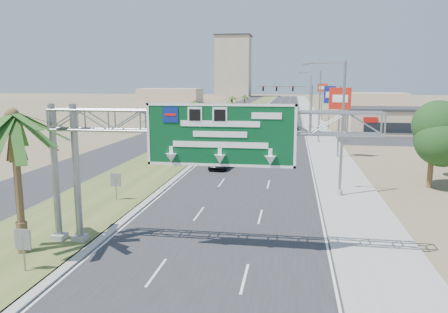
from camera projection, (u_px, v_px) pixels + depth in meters
name	position (u px, v px, depth m)	size (l,w,h in m)	color
road	(279.00, 113.00, 119.64)	(12.00, 300.00, 0.02)	#28282B
sidewalk_right	(311.00, 114.00, 118.32)	(4.00, 300.00, 0.10)	#9E9B93
median_grass	(243.00, 113.00, 121.18)	(7.00, 300.00, 0.12)	#495C28
opposing_road	(218.00, 113.00, 122.28)	(8.00, 300.00, 0.02)	#28282B
sign_gantry	(190.00, 132.00, 21.37)	(16.75, 1.24, 7.50)	gray
palm_near	(13.00, 115.00, 20.61)	(5.70, 5.70, 8.35)	brown
palm_row_b	(160.00, 118.00, 44.36)	(3.99, 3.99, 5.95)	brown
palm_row_c	(195.00, 103.00, 59.81)	(3.99, 3.99, 6.75)	brown
palm_row_d	(217.00, 105.00, 77.54)	(3.99, 3.99, 5.45)	brown
palm_row_e	(232.00, 98.00, 95.92)	(3.99, 3.99, 6.15)	brown
palm_row_f	(245.00, 96.00, 120.32)	(3.99, 3.99, 5.75)	brown
streetlight_near	(339.00, 134.00, 32.06)	(3.27, 0.44, 10.00)	gray
streetlight_mid	(318.00, 109.00, 61.26)	(3.27, 0.44, 10.00)	gray
streetlight_far	(309.00, 100.00, 96.31)	(3.27, 0.44, 10.00)	gray
signal_mast	(301.00, 102.00, 81.01)	(10.28, 0.71, 8.00)	gray
store_building	(402.00, 121.00, 73.07)	(18.00, 10.00, 4.00)	#CEB08B
oak_near	(433.00, 132.00, 34.79)	(4.50, 4.50, 6.80)	brown
median_signback_a	(23.00, 243.00, 19.37)	(0.75, 0.08, 2.08)	gray
median_signback_b	(116.00, 182.00, 31.16)	(0.75, 0.08, 2.08)	gray
tower_distant	(233.00, 67.00, 257.95)	(20.00, 16.00, 35.00)	tan
building_distant_left	(170.00, 96.00, 174.78)	(24.00, 14.00, 6.00)	#CEB08B
building_distant_right	(374.00, 101.00, 143.78)	(20.00, 12.00, 5.00)	#CEB08B
car_left_lane	(222.00, 161.00, 43.35)	(1.79, 4.44, 1.51)	black
car_mid_lane	(276.00, 135.00, 65.92)	(1.43, 4.09, 1.35)	maroon
car_right_lane	(290.00, 126.00, 77.65)	(2.56, 5.55, 1.54)	gray
car_far	(263.00, 118.00, 95.40)	(2.22, 5.45, 1.58)	black
pole_sign_red_near	(340.00, 102.00, 48.61)	(2.38, 1.00, 8.09)	gray
pole_sign_blue	(330.00, 97.00, 76.04)	(2.02, 0.54, 8.03)	gray
pole_sign_red_far	(322.00, 91.00, 97.13)	(2.18, 0.98, 8.36)	gray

